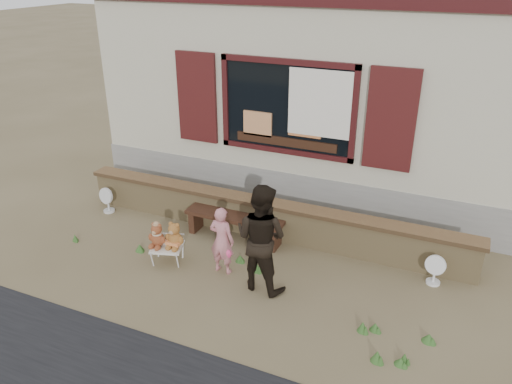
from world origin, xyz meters
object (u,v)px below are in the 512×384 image
at_px(bench, 234,222).
at_px(child, 222,240).
at_px(folding_chair, 167,248).
at_px(teddy_bear_left, 157,234).
at_px(teddy_bear_right, 175,234).
at_px(adult, 261,238).

bearing_deg(bench, child, -74.10).
xyz_separation_m(folding_chair, teddy_bear_left, (-0.13, -0.04, 0.23)).
xyz_separation_m(teddy_bear_right, child, (0.79, 0.08, 0.04)).
bearing_deg(teddy_bear_left, adult, -16.59).
height_order(bench, folding_chair, bench).
distance_m(teddy_bear_left, teddy_bear_right, 0.28).
xyz_separation_m(teddy_bear_left, adult, (1.75, 0.05, 0.32)).
relative_size(folding_chair, adult, 0.36).
bearing_deg(child, teddy_bear_right, 7.75).
distance_m(teddy_bear_right, adult, 1.52).
relative_size(teddy_bear_right, adult, 0.27).
xyz_separation_m(teddy_bear_left, teddy_bear_right, (0.27, 0.09, 0.01)).
bearing_deg(folding_chair, teddy_bear_right, 0.00).
distance_m(folding_chair, adult, 1.71).
distance_m(folding_chair, child, 0.97).
height_order(teddy_bear_right, child, child).
distance_m(bench, teddy_bear_left, 1.39).
distance_m(teddy_bear_right, child, 0.79).
relative_size(teddy_bear_left, adult, 0.25).
bearing_deg(teddy_bear_left, folding_chair, 0.00).
height_order(folding_chair, teddy_bear_right, teddy_bear_right).
xyz_separation_m(bench, folding_chair, (-0.65, -1.10, -0.06)).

